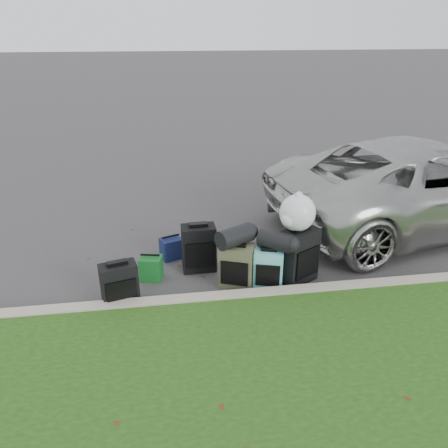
{
  "coord_description": "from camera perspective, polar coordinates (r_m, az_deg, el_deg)",
  "views": [
    {
      "loc": [
        -0.93,
        -5.48,
        3.16
      ],
      "look_at": [
        -0.1,
        0.2,
        0.55
      ],
      "focal_mm": 35.0,
      "sensor_mm": 36.0,
      "label": 1
    }
  ],
  "objects": [
    {
      "name": "suitcase_olive",
      "position": [
        5.74,
        1.65,
        -5.49
      ],
      "size": [
        0.5,
        0.41,
        0.6
      ],
      "primitive_type": "cube",
      "rotation": [
        0.0,
        0.0,
        -0.37
      ],
      "color": "#3D3E29",
      "rests_on": "ground"
    },
    {
      "name": "suv",
      "position": [
        8.15,
        24.82,
        4.86
      ],
      "size": [
        5.66,
        3.36,
        1.47
      ],
      "primitive_type": "imported",
      "rotation": [
        0.0,
        0.0,
        1.75
      ],
      "color": "#B7B7B2",
      "rests_on": "ground"
    },
    {
      "name": "suitcase_large_black_right",
      "position": [
        5.9,
        9.73,
        -4.12
      ],
      "size": [
        0.58,
        0.5,
        0.74
      ],
      "primitive_type": "cube",
      "rotation": [
        0.0,
        0.0,
        0.52
      ],
      "color": "black",
      "rests_on": "ground"
    },
    {
      "name": "suitcase_small_black",
      "position": [
        5.54,
        -13.49,
        -7.69
      ],
      "size": [
        0.49,
        0.35,
        0.55
      ],
      "primitive_type": "cube",
      "rotation": [
        0.0,
        0.0,
        0.26
      ],
      "color": "black",
      "rests_on": "ground"
    },
    {
      "name": "duffel_left",
      "position": [
        5.55,
        1.46,
        -1.63
      ],
      "size": [
        0.54,
        0.45,
        0.26
      ],
      "primitive_type": "cylinder",
      "rotation": [
        0.0,
        1.57,
        0.51
      ],
      "color": "black",
      "rests_on": "suitcase_olive"
    },
    {
      "name": "tote_green",
      "position": [
        6.03,
        -9.5,
        -5.7
      ],
      "size": [
        0.33,
        0.29,
        0.33
      ],
      "primitive_type": "cube",
      "rotation": [
        0.0,
        0.0,
        -0.22
      ],
      "color": "#156121",
      "rests_on": "ground"
    },
    {
      "name": "tote_navy",
      "position": [
        6.52,
        -6.91,
        -3.16
      ],
      "size": [
        0.36,
        0.32,
        0.32
      ],
      "primitive_type": "cube",
      "rotation": [
        0.0,
        0.0,
        0.36
      ],
      "color": "#151E4C",
      "rests_on": "ground"
    },
    {
      "name": "curb",
      "position": [
        5.52,
        2.87,
        -9.57
      ],
      "size": [
        120.0,
        0.18,
        0.15
      ],
      "primitive_type": "cube",
      "color": "#9E937F",
      "rests_on": "ground"
    },
    {
      "name": "suitcase_large_black_left",
      "position": [
        6.11,
        -3.31,
        -3.16
      ],
      "size": [
        0.47,
        0.29,
        0.67
      ],
      "primitive_type": "cube",
      "rotation": [
        0.0,
        0.0,
        0.03
      ],
      "color": "black",
      "rests_on": "ground"
    },
    {
      "name": "ground",
      "position": [
        6.39,
        1.15,
        -5.17
      ],
      "size": [
        120.0,
        120.0,
        0.0
      ],
      "primitive_type": "plane",
      "color": "#383535",
      "rests_on": "ground"
    },
    {
      "name": "trash_bag",
      "position": [
        5.67,
        9.58,
        1.45
      ],
      "size": [
        0.47,
        0.47,
        0.47
      ],
      "primitive_type": "sphere",
      "color": "white",
      "rests_on": "suitcase_large_black_right"
    },
    {
      "name": "suitcase_teal",
      "position": [
        5.76,
        5.79,
        -5.84
      ],
      "size": [
        0.42,
        0.32,
        0.54
      ],
      "primitive_type": "cube",
      "rotation": [
        0.0,
        0.0,
        -0.28
      ],
      "color": "teal",
      "rests_on": "ground"
    },
    {
      "name": "duffel_right",
      "position": [
        5.61,
        6.74,
        -2.2
      ],
      "size": [
        0.49,
        0.45,
        0.24
      ],
      "primitive_type": "cylinder",
      "rotation": [
        0.0,
        1.57,
        -0.63
      ],
      "color": "black",
      "rests_on": "suitcase_teal"
    }
  ]
}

